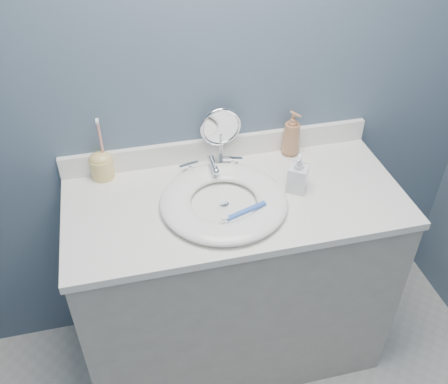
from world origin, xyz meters
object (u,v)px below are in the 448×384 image
object	(u,v)px
makeup_mirror	(221,133)
toothbrush_holder	(102,164)
soap_bottle_amber	(292,133)
soap_bottle_clear	(298,173)

from	to	relation	value
makeup_mirror	toothbrush_holder	xyz separation A→B (m)	(-0.46, 0.00, -0.07)
makeup_mirror	soap_bottle_amber	size ratio (longest dim) A/B	1.27
soap_bottle_clear	soap_bottle_amber	bearing A→B (deg)	108.64
soap_bottle_amber	toothbrush_holder	bearing A→B (deg)	152.27
soap_bottle_clear	makeup_mirror	bearing A→B (deg)	166.09
makeup_mirror	soap_bottle_amber	bearing A→B (deg)	-4.54
soap_bottle_amber	toothbrush_holder	size ratio (longest dim) A/B	0.75
soap_bottle_clear	toothbrush_holder	world-z (taller)	toothbrush_holder
makeup_mirror	soap_bottle_clear	distance (m)	0.33
soap_bottle_amber	soap_bottle_clear	world-z (taller)	soap_bottle_amber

